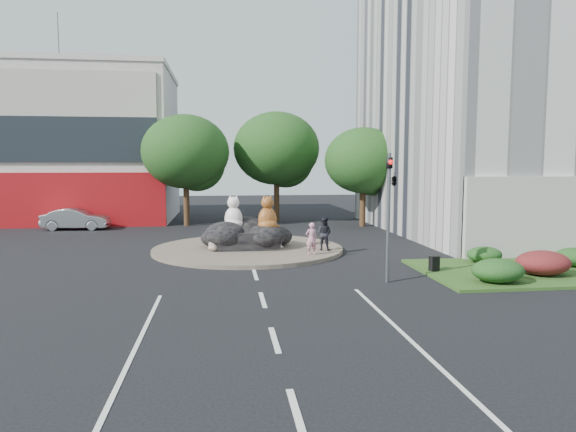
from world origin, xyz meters
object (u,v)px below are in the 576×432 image
(cat_white, at_px, (233,213))
(parked_car, at_px, (76,219))
(pedestrian_pink, at_px, (311,239))
(litter_bin, at_px, (434,263))
(kitten_calico, at_px, (213,241))
(kitten_white, at_px, (278,242))
(pedestrian_dark, at_px, (324,233))
(cat_tabby, at_px, (267,213))

(cat_white, distance_m, parked_car, 15.06)
(cat_white, bearing_deg, pedestrian_pink, -8.22)
(litter_bin, bearing_deg, kitten_calico, 148.69)
(kitten_white, relative_size, litter_bin, 1.16)
(parked_car, bearing_deg, pedestrian_dark, -124.67)
(cat_white, xyz_separation_m, litter_bin, (8.25, -6.79, -1.60))
(cat_white, height_order, cat_tabby, cat_tabby)
(pedestrian_dark, bearing_deg, cat_tabby, 15.28)
(cat_white, distance_m, pedestrian_dark, 4.92)
(kitten_calico, relative_size, litter_bin, 1.63)
(kitten_calico, distance_m, pedestrian_dark, 5.64)
(cat_tabby, xyz_separation_m, parked_car, (-12.57, 11.07, -1.31))
(cat_white, bearing_deg, litter_bin, -10.55)
(cat_white, height_order, parked_car, cat_white)
(kitten_calico, relative_size, pedestrian_pink, 0.65)
(cat_tabby, bearing_deg, kitten_white, -51.61)
(kitten_calico, xyz_separation_m, litter_bin, (9.29, -5.65, -0.28))
(cat_tabby, bearing_deg, cat_white, 131.44)
(pedestrian_pink, bearing_deg, kitten_calico, -29.16)
(cat_white, distance_m, kitten_white, 2.86)
(kitten_white, height_order, pedestrian_dark, pedestrian_dark)
(cat_tabby, distance_m, pedestrian_dark, 3.13)
(kitten_white, height_order, litter_bin, kitten_white)
(kitten_white, distance_m, parked_car, 17.32)
(cat_tabby, relative_size, kitten_calico, 1.87)
(pedestrian_dark, height_order, parked_car, pedestrian_dark)
(pedestrian_pink, bearing_deg, pedestrian_dark, -135.19)
(cat_tabby, distance_m, litter_bin, 9.07)
(kitten_calico, distance_m, litter_bin, 10.88)
(parked_car, bearing_deg, litter_bin, -128.86)
(cat_tabby, xyz_separation_m, kitten_white, (0.53, -0.24, -1.50))
(cat_white, bearing_deg, pedestrian_dark, 10.08)
(cat_white, distance_m, litter_bin, 10.80)
(cat_white, xyz_separation_m, pedestrian_dark, (4.57, -1.56, -0.98))
(kitten_calico, distance_m, pedestrian_pink, 5.03)
(kitten_white, relative_size, parked_car, 0.16)
(kitten_calico, height_order, parked_car, parked_car)
(litter_bin, bearing_deg, kitten_white, 135.55)
(cat_tabby, relative_size, parked_car, 0.42)
(cat_white, height_order, pedestrian_dark, cat_white)
(cat_tabby, height_order, kitten_white, cat_tabby)
(cat_white, relative_size, kitten_calico, 1.82)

